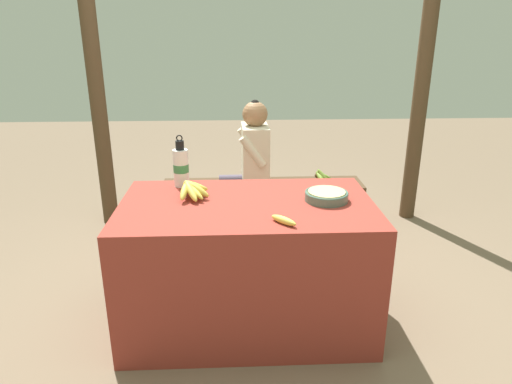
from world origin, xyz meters
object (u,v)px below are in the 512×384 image
support_post_far (422,86)px  support_post_near (96,88)px  banana_bunch_ripe (192,188)px  serving_bowl (326,195)px  water_bottle (181,167)px  banana_bunch_green (321,176)px  wooden_bench (263,190)px  seated_vendor (249,159)px  loose_banana_front (284,220)px

support_post_far → support_post_near: bearing=180.0°
banana_bunch_ripe → support_post_far: (1.73, 1.36, 0.36)m
serving_bowl → water_bottle: 0.83m
banana_bunch_green → support_post_near: support_post_near is taller
support_post_near → support_post_far: size_ratio=1.00×
serving_bowl → wooden_bench: (-0.26, 1.25, -0.41)m
seated_vendor → water_bottle: bearing=64.6°
seated_vendor → support_post_far: support_post_far is taller
water_bottle → banana_bunch_green: bearing=44.5°
banana_bunch_ripe → loose_banana_front: 0.59m
loose_banana_front → support_post_far: (1.28, 1.74, 0.40)m
banana_bunch_ripe → support_post_near: (-0.84, 1.36, 0.36)m
water_bottle → support_post_near: 1.43m
wooden_bench → support_post_far: (1.29, 0.19, 0.80)m
loose_banana_front → support_post_near: size_ratio=0.06×
water_bottle → banana_bunch_green: size_ratio=1.34×
banana_bunch_ripe → support_post_far: bearing=38.1°
loose_banana_front → seated_vendor: 1.52m
banana_bunch_green → seated_vendor: bearing=-177.0°
wooden_bench → support_post_near: (-1.29, 0.19, 0.80)m
water_bottle → seated_vendor: seated_vendor is taller
banana_bunch_ripe → wooden_bench: (0.45, 1.17, -0.43)m
banana_bunch_ripe → serving_bowl: 0.71m
banana_bunch_ripe → wooden_bench: 1.32m
support_post_far → banana_bunch_ripe: bearing=-141.9°
banana_bunch_ripe → water_bottle: (-0.07, 0.19, 0.06)m
banana_bunch_ripe → support_post_far: 2.23m
seated_vendor → banana_bunch_ripe: bearing=71.5°
serving_bowl → water_bottle: size_ratio=0.76×
water_bottle → support_post_near: support_post_near is taller
serving_bowl → water_bottle: water_bottle is taller
seated_vendor → loose_banana_front: bearing=92.4°
wooden_bench → banana_bunch_green: size_ratio=7.24×
wooden_bench → banana_bunch_green: bearing=-0.4°
banana_bunch_ripe → seated_vendor: seated_vendor is taller
water_bottle → serving_bowl: bearing=-19.3°
wooden_bench → seated_vendor: seated_vendor is taller
water_bottle → loose_banana_front: water_bottle is taller
loose_banana_front → banana_bunch_green: loose_banana_front is taller
loose_banana_front → seated_vendor: bearing=94.1°
banana_bunch_ripe → banana_bunch_green: size_ratio=1.28×
banana_bunch_ripe → support_post_near: support_post_near is taller
water_bottle → support_post_near: bearing=123.1°
serving_bowl → support_post_near: size_ratio=0.10×
seated_vendor → support_post_near: bearing=-12.5°
serving_bowl → wooden_bench: bearing=101.6°
water_bottle → wooden_bench: bearing=61.9°
serving_bowl → seated_vendor: (-0.36, 1.22, -0.14)m
seated_vendor → banana_bunch_green: bearing=-178.7°
serving_bowl → seated_vendor: bearing=106.6°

